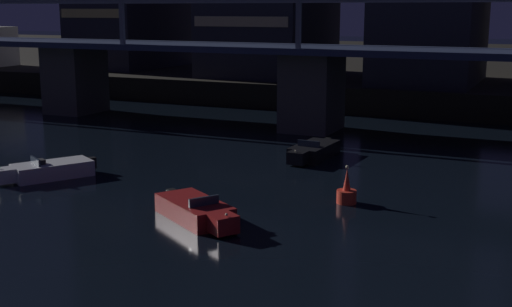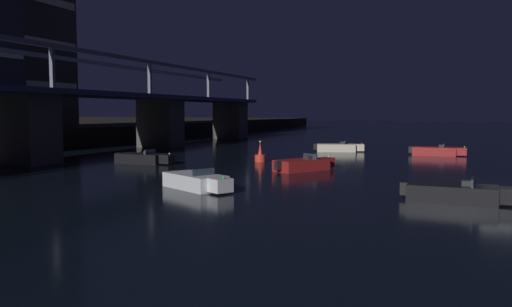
{
  "view_description": "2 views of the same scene",
  "coord_description": "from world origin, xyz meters",
  "px_view_note": "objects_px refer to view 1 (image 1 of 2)",
  "views": [
    {
      "loc": [
        16.29,
        -10.91,
        8.59
      ],
      "look_at": [
        2.2,
        20.21,
        1.3
      ],
      "focal_mm": 47.67,
      "sensor_mm": 36.0,
      "label": 1
    },
    {
      "loc": [
        -32.6,
        3.25,
        4.18
      ],
      "look_at": [
        3.31,
        16.36,
        1.08
      ],
      "focal_mm": 36.54,
      "sensor_mm": 36.0,
      "label": 2
    }
  ],
  "objects_px": {
    "speedboat_near_left": "(48,170)",
    "speedboat_far_left": "(197,211)",
    "channel_buoy": "(347,193)",
    "speedboat_near_center": "(313,151)",
    "river_bridge": "(312,74)"
  },
  "relations": [
    {
      "from": "speedboat_near_left",
      "to": "speedboat_far_left",
      "type": "xyz_separation_m",
      "value": [
        10.53,
        -3.13,
        0.0
      ]
    },
    {
      "from": "speedboat_near_left",
      "to": "channel_buoy",
      "type": "xyz_separation_m",
      "value": [
        15.42,
        1.89,
        0.06
      ]
    },
    {
      "from": "speedboat_near_center",
      "to": "speedboat_far_left",
      "type": "distance_m",
      "value": 13.31
    },
    {
      "from": "speedboat_near_left",
      "to": "speedboat_near_center",
      "type": "relative_size",
      "value": 0.93
    },
    {
      "from": "river_bridge",
      "to": "speedboat_far_left",
      "type": "distance_m",
      "value": 22.63
    },
    {
      "from": "speedboat_near_left",
      "to": "speedboat_near_center",
      "type": "distance_m",
      "value": 14.87
    },
    {
      "from": "speedboat_near_center",
      "to": "channel_buoy",
      "type": "distance_m",
      "value": 9.47
    },
    {
      "from": "speedboat_near_center",
      "to": "speedboat_far_left",
      "type": "height_order",
      "value": "same"
    },
    {
      "from": "speedboat_near_center",
      "to": "channel_buoy",
      "type": "height_order",
      "value": "channel_buoy"
    },
    {
      "from": "speedboat_far_left",
      "to": "river_bridge",
      "type": "bearing_deg",
      "value": 97.57
    },
    {
      "from": "river_bridge",
      "to": "speedboat_near_left",
      "type": "bearing_deg",
      "value": -111.76
    },
    {
      "from": "river_bridge",
      "to": "speedboat_near_center",
      "type": "bearing_deg",
      "value": -69.74
    },
    {
      "from": "speedboat_near_left",
      "to": "speedboat_near_center",
      "type": "bearing_deg",
      "value": 43.17
    },
    {
      "from": "river_bridge",
      "to": "speedboat_far_left",
      "type": "bearing_deg",
      "value": -82.43
    },
    {
      "from": "river_bridge",
      "to": "speedboat_near_center",
      "type": "height_order",
      "value": "river_bridge"
    }
  ]
}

